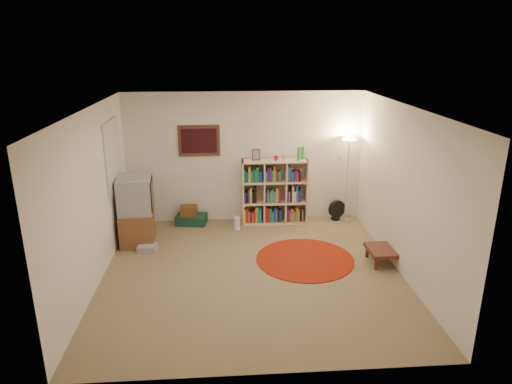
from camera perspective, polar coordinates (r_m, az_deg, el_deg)
The scene contains 11 objects.
room at distance 6.62m, azimuth -0.99°, elevation -0.20°, with size 4.54×4.54×2.54m.
bookshelf at distance 8.76m, azimuth 2.22°, elevation -0.07°, with size 1.25×0.36×1.49m.
floor_lamp at distance 8.82m, azimuth 11.50°, elevation 5.01°, with size 0.39×0.39×1.68m.
floor_fan at distance 9.14m, azimuth 10.06°, elevation -2.24°, with size 0.35×0.24×0.40m.
tv_stand at distance 8.19m, azimuth -14.69°, elevation -2.27°, with size 0.63×0.85×1.18m.
dvd_box at distance 7.96m, azimuth -13.42°, elevation -6.81°, with size 0.32×0.28×0.10m.
suitcase at distance 8.93m, azimuth -8.07°, elevation -3.39°, with size 0.62×0.45×0.18m.
wicker_basket at distance 8.86m, azimuth -8.38°, elevation -2.31°, with size 0.32×0.23×0.18m.
paper_towel at distance 8.58m, azimuth -2.38°, elevation -3.93°, with size 0.15×0.15×0.24m.
red_rug at distance 7.51m, azimuth 6.12°, elevation -8.33°, with size 1.58×1.58×0.01m.
side_table at distance 7.56m, azimuth 15.89°, elevation -7.06°, with size 0.56×0.56×0.25m.
Camera 1 is at (-0.40, -6.22, 3.35)m, focal length 32.00 mm.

